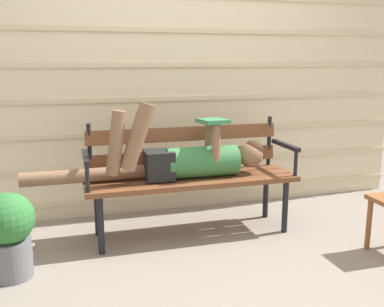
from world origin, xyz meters
TOP-DOWN VIEW (x-y plane):
  - ground_plane at (0.00, 0.00)m, footprint 12.00×12.00m
  - house_siding at (0.00, 0.80)m, footprint 4.31×0.08m
  - park_bench at (0.00, 0.25)m, footprint 1.55×0.44m
  - reclining_person at (-0.08, 0.19)m, footprint 1.75×0.26m
  - potted_plant at (-1.23, -0.16)m, footprint 0.31×0.31m

SIDE VIEW (x-z plane):
  - ground_plane at x=0.00m, z-range 0.00..0.00m
  - potted_plant at x=-1.23m, z-range 0.03..0.55m
  - park_bench at x=0.00m, z-range 0.06..0.90m
  - reclining_person at x=-0.08m, z-range 0.30..0.88m
  - house_siding at x=0.00m, z-range 0.00..2.48m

